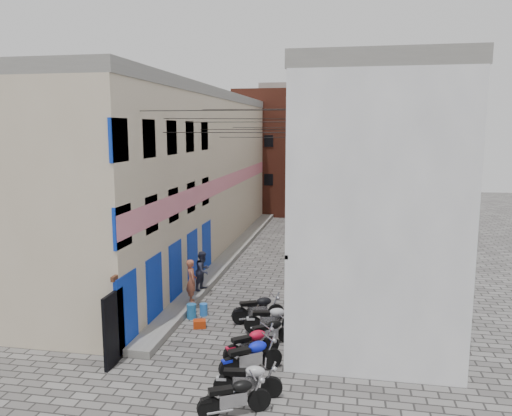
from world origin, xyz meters
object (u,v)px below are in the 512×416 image
Objects in this scene: water_jug_far at (204,310)px; red_crate at (200,324)px; motorcycle_e at (270,331)px; water_jug_near at (191,311)px; motorcycle_c at (251,355)px; motorcycle_d at (252,342)px; motorcycle_a at (234,395)px; person_a at (192,281)px; motorcycle_b at (248,378)px; motorcycle_g at (258,307)px; motorcycle_f at (271,318)px; person_b at (203,271)px.

water_jug_far is 1.05× the size of red_crate.
motorcycle_e is 3.65m from water_jug_near.
motorcycle_c reaches higher than water_jug_near.
motorcycle_d is 1.16m from motorcycle_e.
motorcycle_a reaches higher than water_jug_near.
motorcycle_c reaches higher than water_jug_far.
water_jug_far is at bearing -162.23° from person_a.
motorcycle_b reaches higher than water_jug_near.
person_a is at bearing 115.46° from red_crate.
red_crate is (0.19, -1.14, -0.09)m from water_jug_far.
water_jug_near is at bearing 124.96° from red_crate.
motorcycle_b is 5.09m from motorcycle_g.
red_crate is (-2.65, 0.96, -0.35)m from motorcycle_e.
water_jug_near is at bearing 179.64° from motorcycle_a.
motorcycle_f reaches higher than motorcycle_b.
person_a is 1.56m from person_b.
person_b reaches higher than water_jug_near.
motorcycle_a reaches higher than motorcycle_b.
person_a is (-3.29, 4.75, 0.53)m from motorcycle_c.
motorcycle_f is 1.10× the size of person_a.
motorcycle_d is 2.09m from motorcycle_f.
motorcycle_d is (-0.32, 2.14, 0.01)m from motorcycle_b.
motorcycle_g reaches higher than motorcycle_f.
motorcycle_f reaches higher than water_jug_near.
red_crate is at bearing 178.09° from person_a.
motorcycle_e is 0.99× the size of person_a.
motorcycle_f is at bearing -22.31° from water_jug_far.
motorcycle_d is at bearing -18.21° from motorcycle_f.
motorcycle_a is 1.09× the size of person_a.
motorcycle_f is at bearing -118.04° from person_b.
water_jug_far is at bearing 179.06° from motorcycle_d.
water_jug_near is (-3.14, 4.98, -0.25)m from motorcycle_b.
motorcycle_a is at bearing -64.33° from red_crate.
water_jug_near is 0.51m from water_jug_far.
person_a is (-3.13, 3.86, 0.56)m from motorcycle_d.
water_jug_near is (-2.50, -0.07, -0.30)m from motorcycle_g.
motorcycle_d is 1.10× the size of motorcycle_e.
motorcycle_a is at bearing -36.39° from motorcycle_c.
motorcycle_b is 8.33m from person_b.
motorcycle_b is 1.26m from motorcycle_c.
motorcycle_e is 1.94m from motorcycle_g.
motorcycle_d is (-0.16, 0.88, -0.03)m from motorcycle_c.
person_a reaches higher than motorcycle_c.
person_b is at bearing -156.98° from motorcycle_g.
motorcycle_a reaches higher than motorcycle_e.
water_jug_near is (-2.82, 2.84, -0.27)m from motorcycle_d.
person_b is at bearing 96.92° from water_jug_near.
water_jug_near is 1.20× the size of water_jug_far.
motorcycle_e is at bearing -36.42° from water_jug_far.
motorcycle_c is at bearing -41.64° from motorcycle_e.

